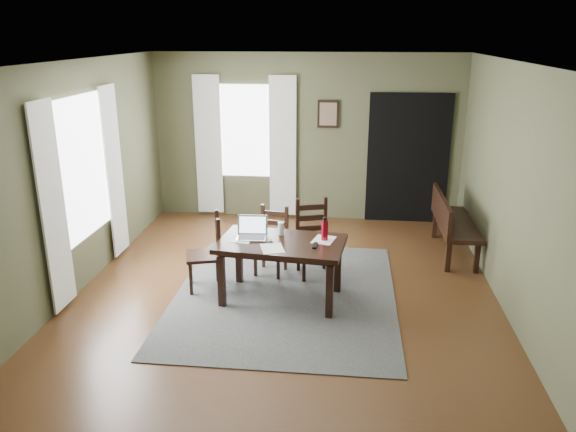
# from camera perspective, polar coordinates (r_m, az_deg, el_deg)

# --- Properties ---
(ground) EXTENTS (5.00, 6.00, 0.01)m
(ground) POSITION_cam_1_polar(r_m,az_deg,el_deg) (6.79, -0.28, -8.06)
(ground) COLOR #492C16
(room_shell) EXTENTS (5.02, 6.02, 2.71)m
(room_shell) POSITION_cam_1_polar(r_m,az_deg,el_deg) (6.20, -0.31, 7.07)
(room_shell) COLOR #4B4E32
(room_shell) RESTS_ON ground
(rug) EXTENTS (2.60, 3.20, 0.01)m
(rug) POSITION_cam_1_polar(r_m,az_deg,el_deg) (6.79, -0.28, -7.98)
(rug) COLOR #404040
(rug) RESTS_ON ground
(dining_table) EXTENTS (1.51, 1.01, 0.71)m
(dining_table) POSITION_cam_1_polar(r_m,az_deg,el_deg) (6.44, -0.69, -3.33)
(dining_table) COLOR black
(dining_table) RESTS_ON rug
(chair_end) EXTENTS (0.51, 0.51, 0.93)m
(chair_end) POSITION_cam_1_polar(r_m,az_deg,el_deg) (6.85, -8.16, -3.76)
(chair_end) COLOR black
(chair_end) RESTS_ON rug
(chair_back_left) EXTENTS (0.44, 0.45, 0.87)m
(chair_back_left) POSITION_cam_1_polar(r_m,az_deg,el_deg) (7.24, -1.66, -2.61)
(chair_back_left) COLOR black
(chair_back_left) RESTS_ON rug
(chair_back_right) EXTENTS (0.53, 0.53, 0.98)m
(chair_back_right) POSITION_cam_1_polar(r_m,az_deg,el_deg) (7.18, 2.61, -2.37)
(chair_back_right) COLOR black
(chair_back_right) RESTS_ON rug
(bench) EXTENTS (0.48, 1.50, 0.84)m
(bench) POSITION_cam_1_polar(r_m,az_deg,el_deg) (8.14, 16.19, -0.38)
(bench) COLOR black
(bench) RESTS_ON ground
(laptop) EXTENTS (0.37, 0.30, 0.24)m
(laptop) POSITION_cam_1_polar(r_m,az_deg,el_deg) (6.54, -3.67, -1.62)
(laptop) COLOR #B7B7BC
(laptop) RESTS_ON dining_table
(computer_mouse) EXTENTS (0.07, 0.10, 0.03)m
(computer_mouse) POSITION_cam_1_polar(r_m,az_deg,el_deg) (6.39, -1.80, -2.52)
(computer_mouse) COLOR #3F3F42
(computer_mouse) RESTS_ON dining_table
(tv_remote) EXTENTS (0.06, 0.18, 0.02)m
(tv_remote) POSITION_cam_1_polar(r_m,az_deg,el_deg) (6.28, 2.77, -3.00)
(tv_remote) COLOR black
(tv_remote) RESTS_ON dining_table
(drinking_glass) EXTENTS (0.07, 0.07, 0.15)m
(drinking_glass) POSITION_cam_1_polar(r_m,az_deg,el_deg) (6.60, -0.72, -1.28)
(drinking_glass) COLOR silver
(drinking_glass) RESTS_ON dining_table
(water_bottle) EXTENTS (0.09, 0.09, 0.27)m
(water_bottle) POSITION_cam_1_polar(r_m,az_deg,el_deg) (6.42, 3.75, -1.41)
(water_bottle) COLOR #A70C21
(water_bottle) RESTS_ON dining_table
(paper_a) EXTENTS (0.28, 0.35, 0.00)m
(paper_a) POSITION_cam_1_polar(r_m,az_deg,el_deg) (6.52, -4.64, -2.27)
(paper_a) COLOR white
(paper_a) RESTS_ON dining_table
(paper_d) EXTENTS (0.29, 0.35, 0.00)m
(paper_d) POSITION_cam_1_polar(r_m,az_deg,el_deg) (6.47, 3.65, -2.42)
(paper_d) COLOR white
(paper_d) RESTS_ON dining_table
(paper_e) EXTENTS (0.32, 0.37, 0.00)m
(paper_e) POSITION_cam_1_polar(r_m,az_deg,el_deg) (6.21, -1.61, -3.30)
(paper_e) COLOR white
(paper_e) RESTS_ON dining_table
(window_left) EXTENTS (0.01, 1.30, 1.70)m
(window_left) POSITION_cam_1_polar(r_m,az_deg,el_deg) (7.18, -20.17, 4.61)
(window_left) COLOR white
(window_left) RESTS_ON ground
(window_back) EXTENTS (1.00, 0.01, 1.50)m
(window_back) POSITION_cam_1_polar(r_m,az_deg,el_deg) (9.31, -4.37, 8.60)
(window_back) COLOR white
(window_back) RESTS_ON ground
(curtain_left_near) EXTENTS (0.03, 0.48, 2.30)m
(curtain_left_near) POSITION_cam_1_polar(r_m,az_deg,el_deg) (6.53, -22.78, 0.72)
(curtain_left_near) COLOR silver
(curtain_left_near) RESTS_ON ground
(curtain_left_far) EXTENTS (0.03, 0.48, 2.30)m
(curtain_left_far) POSITION_cam_1_polar(r_m,az_deg,el_deg) (7.94, -17.23, 4.29)
(curtain_left_far) COLOR silver
(curtain_left_far) RESTS_ON ground
(curtain_back_left) EXTENTS (0.44, 0.03, 2.30)m
(curtain_back_left) POSITION_cam_1_polar(r_m,az_deg,el_deg) (9.46, -8.09, 7.08)
(curtain_back_left) COLOR silver
(curtain_back_left) RESTS_ON ground
(curtain_back_right) EXTENTS (0.44, 0.03, 2.30)m
(curtain_back_right) POSITION_cam_1_polar(r_m,az_deg,el_deg) (9.23, -0.55, 6.99)
(curtain_back_right) COLOR silver
(curtain_back_right) RESTS_ON ground
(framed_picture) EXTENTS (0.34, 0.03, 0.44)m
(framed_picture) POSITION_cam_1_polar(r_m,az_deg,el_deg) (9.11, 4.10, 10.30)
(framed_picture) COLOR black
(framed_picture) RESTS_ON ground
(doorway_back) EXTENTS (1.30, 0.03, 2.10)m
(doorway_back) POSITION_cam_1_polar(r_m,az_deg,el_deg) (9.27, 12.09, 5.69)
(doorway_back) COLOR black
(doorway_back) RESTS_ON ground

